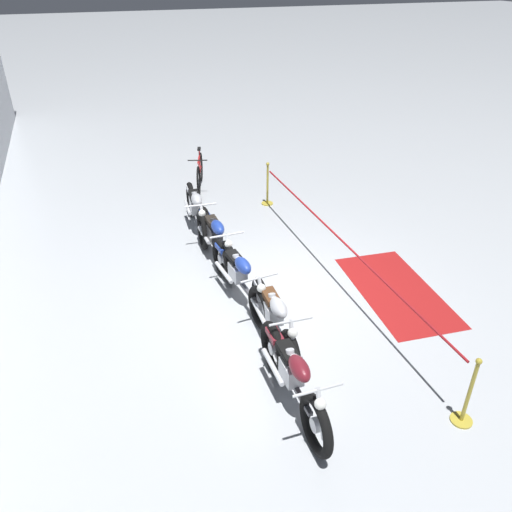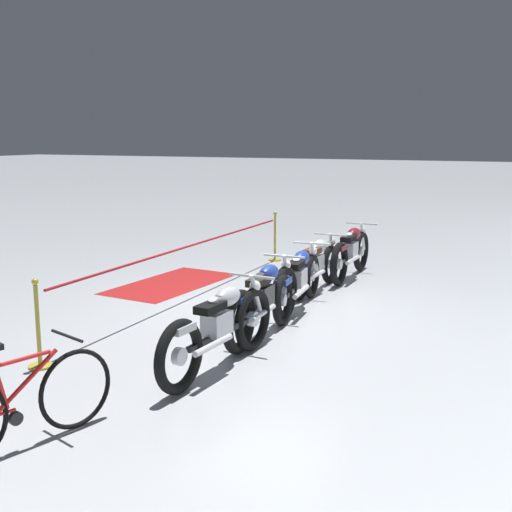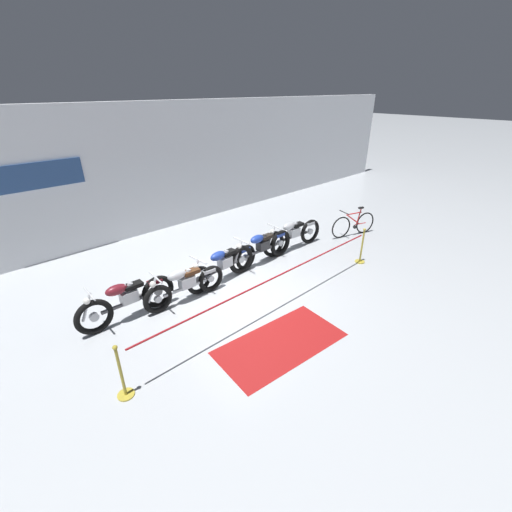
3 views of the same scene
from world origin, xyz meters
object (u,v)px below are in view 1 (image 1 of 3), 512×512
(motorcycle_maroon_0, at_px, (293,378))
(stanchion_far_left, at_px, (374,283))
(motorcycle_blue_3, at_px, (216,239))
(motorcycle_silver_4, at_px, (196,210))
(motorcycle_blue_2, at_px, (239,276))
(bicycle, at_px, (200,173))
(motorcycle_silver_1, at_px, (274,318))
(stanchion_mid_left, at_px, (267,190))
(floor_banner, at_px, (396,291))

(motorcycle_maroon_0, height_order, stanchion_far_left, stanchion_far_left)
(stanchion_far_left, bearing_deg, motorcycle_blue_3, 35.74)
(motorcycle_maroon_0, relative_size, motorcycle_silver_4, 0.94)
(motorcycle_maroon_0, height_order, motorcycle_silver_4, motorcycle_silver_4)
(motorcycle_blue_2, xyz_separation_m, bicycle, (5.11, -0.58, -0.07))
(motorcycle_maroon_0, height_order, motorcycle_blue_2, motorcycle_maroon_0)
(motorcycle_maroon_0, xyz_separation_m, motorcycle_silver_4, (5.29, -0.02, 0.01))
(motorcycle_silver_1, height_order, stanchion_mid_left, stanchion_mid_left)
(motorcycle_blue_2, xyz_separation_m, motorcycle_blue_3, (1.38, 0.03, 0.01))
(bicycle, distance_m, stanchion_mid_left, 2.01)
(motorcycle_silver_1, distance_m, motorcycle_blue_3, 2.64)
(motorcycle_silver_4, xyz_separation_m, bicycle, (2.36, -0.66, -0.09))
(motorcycle_silver_4, bearing_deg, bicycle, -15.64)
(stanchion_mid_left, bearing_deg, stanchion_far_left, 180.00)
(stanchion_mid_left, bearing_deg, motorcycle_silver_4, 112.45)
(motorcycle_silver_1, bearing_deg, motorcycle_blue_2, 6.96)
(motorcycle_silver_1, height_order, motorcycle_silver_4, motorcycle_silver_4)
(stanchion_far_left, bearing_deg, motorcycle_silver_4, 25.90)
(motorcycle_maroon_0, bearing_deg, stanchion_mid_left, -17.76)
(motorcycle_silver_1, relative_size, floor_banner, 0.81)
(motorcycle_blue_2, relative_size, motorcycle_silver_4, 1.01)
(motorcycle_silver_1, xyz_separation_m, stanchion_mid_left, (4.80, -1.70, -0.10))
(motorcycle_silver_1, xyz_separation_m, motorcycle_blue_3, (2.63, 0.18, 0.03))
(motorcycle_blue_2, height_order, bicycle, bicycle)
(motorcycle_blue_3, bearing_deg, motorcycle_silver_1, -176.11)
(motorcycle_blue_3, bearing_deg, bicycle, -9.27)
(motorcycle_silver_4, xyz_separation_m, stanchion_far_left, (-3.98, -1.93, 0.20))
(motorcycle_silver_4, height_order, bicycle, bicycle)
(motorcycle_silver_1, distance_m, bicycle, 6.38)
(motorcycle_silver_1, height_order, bicycle, bicycle)
(motorcycle_blue_3, distance_m, motorcycle_silver_4, 1.37)
(motorcycle_blue_3, distance_m, bicycle, 3.78)
(stanchion_mid_left, bearing_deg, motorcycle_maroon_0, 162.24)
(motorcycle_silver_4, xyz_separation_m, floor_banner, (-3.46, -2.80, -0.49))
(motorcycle_blue_2, distance_m, motorcycle_blue_3, 1.38)
(motorcycle_maroon_0, distance_m, motorcycle_silver_1, 1.31)
(motorcycle_silver_4, bearing_deg, stanchion_mid_left, -67.55)
(motorcycle_silver_1, distance_m, floor_banner, 2.66)
(motorcycle_blue_2, relative_size, motorcycle_blue_3, 1.01)
(motorcycle_maroon_0, bearing_deg, motorcycle_blue_2, -2.11)
(motorcycle_silver_4, bearing_deg, motorcycle_blue_3, -177.83)
(motorcycle_maroon_0, height_order, motorcycle_blue_3, motorcycle_blue_3)
(stanchion_mid_left, relative_size, floor_banner, 0.41)
(motorcycle_blue_3, bearing_deg, stanchion_far_left, -144.26)
(floor_banner, bearing_deg, motorcycle_silver_1, 107.06)
(bicycle, bearing_deg, motorcycle_blue_2, 173.50)
(motorcycle_blue_3, xyz_separation_m, bicycle, (3.73, -0.61, -0.09))
(bicycle, relative_size, floor_banner, 0.66)
(motorcycle_blue_2, bearing_deg, motorcycle_blue_3, 1.09)
(motorcycle_silver_4, relative_size, stanchion_mid_left, 2.24)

